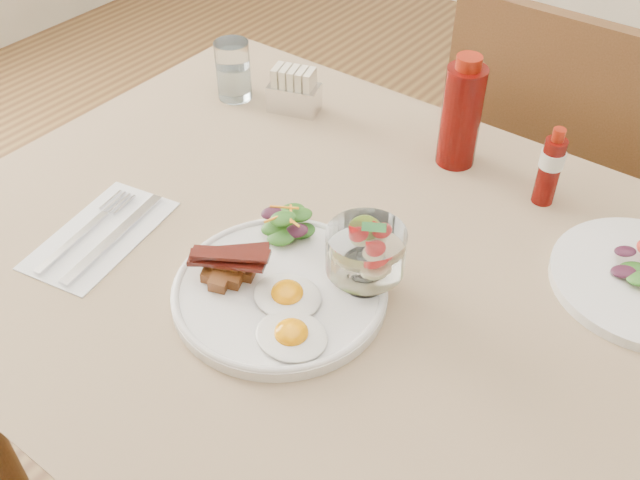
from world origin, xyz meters
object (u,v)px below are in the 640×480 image
water_glass (234,74)px  chair_far (552,183)px  hot_sauce_bottle (550,167)px  sugar_caddy (294,92)px  table (382,331)px  fruit_cup (366,251)px  ketchup_bottle (461,115)px  main_plate (280,292)px

water_glass → chair_far: bearing=40.3°
chair_far → hot_sauce_bottle: size_ratio=7.31×
sugar_caddy → water_glass: bearing=175.5°
hot_sauce_bottle → table: bearing=-106.6°
sugar_caddy → fruit_cup: bearing=-58.4°
chair_far → ketchup_bottle: 0.48m
hot_sauce_bottle → fruit_cup: bearing=-108.4°
chair_far → fruit_cup: chair_far is taller
table → chair_far: size_ratio=1.43×
hot_sauce_bottle → sugar_caddy: hot_sauce_bottle is taller
table → hot_sauce_bottle: size_ratio=10.45×
table → main_plate: main_plate is taller
fruit_cup → chair_far: bearing=88.4°
fruit_cup → water_glass: size_ratio=0.96×
chair_far → water_glass: (-0.49, -0.42, 0.27)m
ketchup_bottle → water_glass: 0.43m
main_plate → water_glass: size_ratio=2.62×
main_plate → ketchup_bottle: bearing=85.4°
chair_far → main_plate: size_ratio=3.32×
ketchup_bottle → main_plate: bearing=-94.6°
main_plate → water_glass: 0.52m
table → ketchup_bottle: size_ratio=7.19×
main_plate → sugar_caddy: size_ratio=2.81×
chair_far → water_glass: bearing=-139.7°
table → main_plate: (-0.10, -0.10, 0.10)m
ketchup_bottle → hot_sauce_bottle: ketchup_bottle is taller
fruit_cup → main_plate: bearing=-139.0°
table → ketchup_bottle: 0.36m
fruit_cup → hot_sauce_bottle: bearing=71.6°
main_plate → hot_sauce_bottle: bearing=64.3°
chair_far → ketchup_bottle: bearing=-101.0°
hot_sauce_bottle → main_plate: bearing=-115.7°
main_plate → fruit_cup: size_ratio=2.74×
fruit_cup → ketchup_bottle: ketchup_bottle is taller
table → fruit_cup: 0.16m
fruit_cup → ketchup_bottle: 0.34m
ketchup_bottle → hot_sauce_bottle: size_ratio=1.45×
table → main_plate: 0.17m
main_plate → fruit_cup: 0.13m
main_plate → ketchup_bottle: ketchup_bottle is taller
main_plate → hot_sauce_bottle: size_ratio=2.20×
main_plate → fruit_cup: bearing=41.0°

